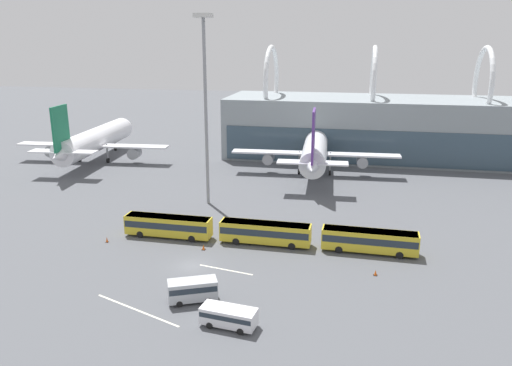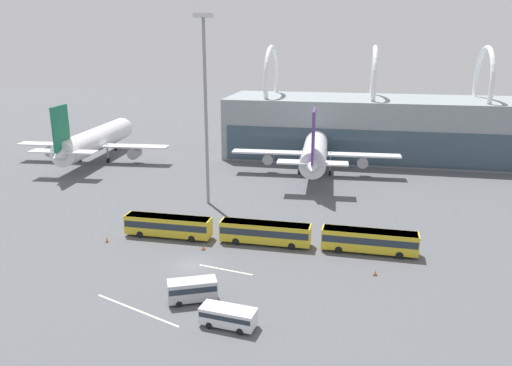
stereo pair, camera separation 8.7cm
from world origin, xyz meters
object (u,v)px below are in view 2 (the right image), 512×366
at_px(airliner_at_gate_near, 94,141).
at_px(airliner_at_gate_far, 315,149).
at_px(traffic_cone_0, 107,240).
at_px(traffic_cone_2, 203,247).
at_px(shuttle_bus_2, 369,240).
at_px(traffic_cone_1, 375,273).
at_px(shuttle_bus_1, 265,232).
at_px(service_van_crossing, 228,316).
at_px(service_van_foreground, 192,289).
at_px(floodlight_mast, 205,83).
at_px(shuttle_bus_0, 168,225).

height_order(airliner_at_gate_near, airliner_at_gate_far, airliner_at_gate_far).
xyz_separation_m(traffic_cone_0, traffic_cone_2, (14.23, 0.17, -0.04)).
distance_m(shuttle_bus_2, traffic_cone_1, 7.02).
height_order(shuttle_bus_1, shuttle_bus_2, same).
bearing_deg(shuttle_bus_2, service_van_crossing, -121.65).
xyz_separation_m(airliner_at_gate_far, shuttle_bus_1, (-3.40, -39.73, -3.66)).
height_order(shuttle_bus_2, traffic_cone_0, shuttle_bus_2).
relative_size(service_van_foreground, traffic_cone_1, 7.93).
height_order(floodlight_mast, traffic_cone_2, floodlight_mast).
bearing_deg(shuttle_bus_2, traffic_cone_0, -172.33).
height_order(airliner_at_gate_near, traffic_cone_1, airliner_at_gate_near).
xyz_separation_m(shuttle_bus_1, shuttle_bus_2, (14.25, -0.07, 0.00)).
xyz_separation_m(service_van_foreground, floodlight_mast, (-8.24, 33.27, 19.38)).
distance_m(airliner_at_gate_near, traffic_cone_1, 79.48).
bearing_deg(service_van_foreground, airliner_at_gate_far, -122.50).
bearing_deg(service_van_crossing, traffic_cone_1, 52.13).
height_order(service_van_foreground, floodlight_mast, floodlight_mast).
distance_m(shuttle_bus_0, traffic_cone_0, 8.79).
bearing_deg(shuttle_bus_1, airliner_at_gate_far, 85.99).
xyz_separation_m(shuttle_bus_0, service_van_crossing, (14.48, -21.14, -0.64)).
relative_size(floodlight_mast, traffic_cone_0, 39.31).
bearing_deg(airliner_at_gate_far, traffic_cone_1, -169.06).
distance_m(airliner_at_gate_near, floodlight_mast, 45.96).
distance_m(shuttle_bus_2, service_van_crossing, 25.49).
bearing_deg(shuttle_bus_2, traffic_cone_1, -82.44).
bearing_deg(traffic_cone_0, service_van_crossing, -38.06).
bearing_deg(floodlight_mast, shuttle_bus_2, -30.44).
xyz_separation_m(shuttle_bus_2, traffic_cone_0, (-36.39, -3.76, -1.45)).
distance_m(shuttle_bus_1, shuttle_bus_2, 14.25).
distance_m(airliner_at_gate_near, shuttle_bus_0, 53.53).
bearing_deg(traffic_cone_0, traffic_cone_1, -4.72).
relative_size(shuttle_bus_1, traffic_cone_2, 17.78).
height_order(service_van_foreground, traffic_cone_0, service_van_foreground).
bearing_deg(airliner_at_gate_near, service_van_crossing, -146.48).
relative_size(shuttle_bus_2, floodlight_mast, 0.40).
xyz_separation_m(shuttle_bus_2, service_van_foreground, (-19.16, -17.18, -0.39)).
xyz_separation_m(airliner_at_gate_near, shuttle_bus_1, (48.35, -40.94, -3.13)).
distance_m(airliner_at_gate_near, shuttle_bus_2, 74.91).
xyz_separation_m(service_van_foreground, service_van_crossing, (5.12, -4.09, -0.25)).
xyz_separation_m(airliner_at_gate_near, airliner_at_gate_far, (51.75, -1.21, 0.53)).
bearing_deg(service_van_crossing, floodlight_mast, 117.36).
bearing_deg(service_van_foreground, traffic_cone_0, -62.11).
bearing_deg(floodlight_mast, shuttle_bus_1, -50.65).
height_order(shuttle_bus_2, service_van_crossing, shuttle_bus_2).
height_order(shuttle_bus_0, shuttle_bus_1, same).
xyz_separation_m(shuttle_bus_1, service_van_foreground, (-4.90, -17.25, -0.39)).
relative_size(traffic_cone_0, traffic_cone_1, 1.12).
relative_size(service_van_crossing, floodlight_mast, 0.18).
distance_m(shuttle_bus_1, service_van_crossing, 21.35).
xyz_separation_m(service_van_foreground, traffic_cone_2, (-3.00, 13.58, -1.10)).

